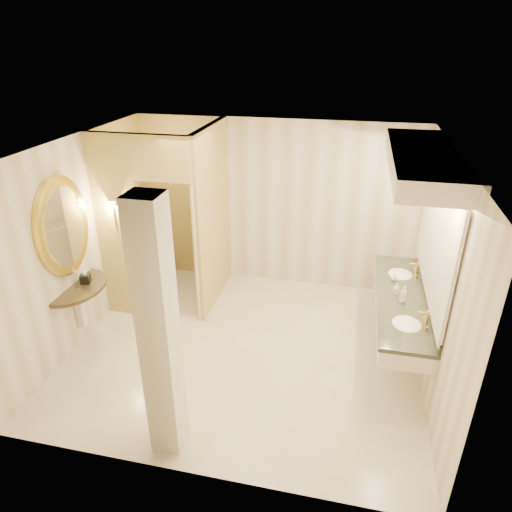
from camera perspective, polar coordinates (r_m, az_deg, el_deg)
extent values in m
plane|color=silver|center=(6.28, -1.31, -11.47)|extent=(4.50, 4.50, 0.00)
plane|color=white|center=(5.10, -1.62, 13.33)|extent=(4.50, 4.50, 0.00)
cube|color=beige|center=(7.36, 2.31, 6.42)|extent=(4.50, 0.02, 2.70)
cube|color=beige|center=(3.95, -8.60, -13.09)|extent=(4.50, 0.02, 2.70)
cube|color=beige|center=(6.44, -21.29, 1.60)|extent=(0.02, 4.00, 2.70)
cube|color=beige|center=(5.52, 21.89, -2.61)|extent=(0.02, 4.00, 2.70)
cube|color=tan|center=(6.86, -5.45, 4.83)|extent=(0.10, 1.50, 2.70)
cube|color=tan|center=(6.66, -16.69, 3.12)|extent=(0.65, 0.10, 2.70)
cube|color=tan|center=(6.02, -11.78, 11.85)|extent=(0.80, 0.10, 0.60)
cube|color=silver|center=(6.70, -7.48, 1.37)|extent=(0.34, 0.76, 2.10)
cylinder|color=gold|center=(6.53, -17.20, 4.50)|extent=(0.03, 0.03, 0.30)
cone|color=silver|center=(6.47, -17.43, 6.14)|extent=(0.14, 0.14, 0.14)
cube|color=silver|center=(6.07, 17.73, -6.00)|extent=(0.60, 2.24, 0.24)
cube|color=black|center=(6.01, 17.88, -5.03)|extent=(0.64, 2.28, 0.05)
cube|color=black|center=(6.01, 20.62, -4.68)|extent=(0.03, 2.24, 0.10)
ellipsoid|color=white|center=(5.50, 18.25, -8.41)|extent=(0.40, 0.44, 0.15)
cylinder|color=gold|center=(5.46, 20.53, -7.44)|extent=(0.03, 0.03, 0.22)
ellipsoid|color=white|center=(6.54, 17.52, -2.48)|extent=(0.40, 0.44, 0.15)
cylinder|color=gold|center=(6.51, 19.42, -1.63)|extent=(0.03, 0.03, 0.22)
cube|color=white|center=(5.67, 21.79, 2.13)|extent=(0.03, 2.24, 1.40)
cube|color=silver|center=(5.36, 20.44, 11.15)|extent=(0.75, 2.44, 0.22)
cylinder|color=black|center=(6.42, -21.86, -3.61)|extent=(0.98, 0.98, 0.05)
cube|color=silver|center=(6.54, -21.14, -5.95)|extent=(0.10, 0.10, 0.60)
cylinder|color=yellow|center=(6.06, -23.02, 3.38)|extent=(0.07, 0.98, 0.98)
cylinder|color=white|center=(6.03, -22.71, 3.36)|extent=(0.02, 0.78, 0.78)
cube|color=silver|center=(4.31, -12.03, -9.64)|extent=(0.30, 0.30, 2.70)
cube|color=black|center=(6.38, -20.55, -2.67)|extent=(0.15, 0.15, 0.12)
imported|color=white|center=(7.98, -12.12, -0.49)|extent=(0.42, 0.68, 0.67)
imported|color=beige|center=(6.00, 17.11, -3.91)|extent=(0.07, 0.07, 0.13)
imported|color=silver|center=(6.30, 16.89, -2.52)|extent=(0.10, 0.10, 0.11)
imported|color=#C6B28C|center=(5.82, 17.94, -4.60)|extent=(0.09, 0.09, 0.21)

